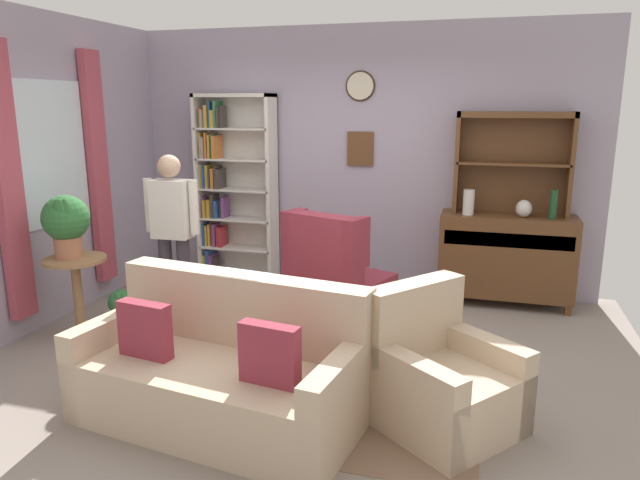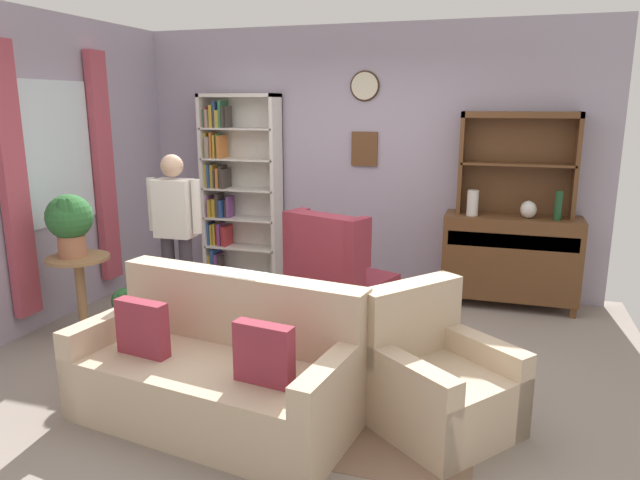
{
  "view_description": "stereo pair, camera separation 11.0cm",
  "coord_description": "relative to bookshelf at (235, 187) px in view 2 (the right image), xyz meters",
  "views": [
    {
      "loc": [
        1.32,
        -4.06,
        1.99
      ],
      "look_at": [
        0.1,
        0.2,
        0.95
      ],
      "focal_mm": 32.61,
      "sensor_mm": 36.0,
      "label": 1
    },
    {
      "loc": [
        1.42,
        -4.03,
        1.99
      ],
      "look_at": [
        0.1,
        0.2,
        0.95
      ],
      "focal_mm": 32.61,
      "sensor_mm": 36.0,
      "label": 2
    }
  ],
  "objects": [
    {
      "name": "ground_plane",
      "position": [
        1.46,
        -1.94,
        -1.07
      ],
      "size": [
        5.4,
        4.6,
        0.02
      ],
      "primitive_type": "cube",
      "color": "gray"
    },
    {
      "name": "wall_back",
      "position": [
        1.46,
        0.19,
        0.34
      ],
      "size": [
        5.0,
        0.09,
        2.8
      ],
      "color": "#A399AD",
      "rests_on": "ground_plane"
    },
    {
      "name": "wall_left",
      "position": [
        -1.06,
        -1.89,
        0.34
      ],
      "size": [
        0.16,
        4.2,
        2.8
      ],
      "color": "#A399AD",
      "rests_on": "ground_plane"
    },
    {
      "name": "area_rug",
      "position": [
        1.66,
        -2.24,
        -1.06
      ],
      "size": [
        2.37,
        2.0,
        0.01
      ],
      "primitive_type": "cube",
      "color": "#846651",
      "rests_on": "ground_plane"
    },
    {
      "name": "bookshelf",
      "position": [
        0.0,
        0.0,
        0.0
      ],
      "size": [
        0.9,
        0.3,
        2.1
      ],
      "color": "silver",
      "rests_on": "ground_plane"
    },
    {
      "name": "sideboard",
      "position": [
        3.02,
        -0.08,
        -0.55
      ],
      "size": [
        1.3,
        0.45,
        0.92
      ],
      "color": "brown",
      "rests_on": "ground_plane"
    },
    {
      "name": "sideboard_hutch",
      "position": [
        3.02,
        0.03,
        0.5
      ],
      "size": [
        1.1,
        0.26,
        1.0
      ],
      "color": "brown",
      "rests_on": "sideboard"
    },
    {
      "name": "vase_tall",
      "position": [
        2.63,
        -0.16,
        -0.02
      ],
      "size": [
        0.11,
        0.11,
        0.25
      ],
      "primitive_type": "cylinder",
      "color": "beige",
      "rests_on": "sideboard"
    },
    {
      "name": "vase_round",
      "position": [
        3.15,
        -0.15,
        -0.06
      ],
      "size": [
        0.15,
        0.15,
        0.17
      ],
      "primitive_type": "ellipsoid",
      "color": "beige",
      "rests_on": "sideboard"
    },
    {
      "name": "bottle_wine",
      "position": [
        3.41,
        -0.17,
        -0.0
      ],
      "size": [
        0.07,
        0.07,
        0.28
      ],
      "primitive_type": "cylinder",
      "color": "#194223",
      "rests_on": "sideboard"
    },
    {
      "name": "couch_floral",
      "position": [
        1.24,
        -2.89,
        -0.75
      ],
      "size": [
        1.9,
        1.1,
        0.9
      ],
      "color": "#C6AD8E",
      "rests_on": "ground_plane"
    },
    {
      "name": "armchair_floral",
      "position": [
        2.58,
        -2.58,
        -0.77
      ],
      "size": [
        1.08,
        1.07,
        0.88
      ],
      "color": "#C6AD8E",
      "rests_on": "ground_plane"
    },
    {
      "name": "wingback_chair",
      "position": [
        1.5,
        -1.03,
        -0.68
      ],
      "size": [
        1.01,
        1.02,
        1.05
      ],
      "color": "maroon",
      "rests_on": "ground_plane"
    },
    {
      "name": "plant_stand",
      "position": [
        -0.53,
        -2.02,
        -0.62
      ],
      "size": [
        0.52,
        0.52,
        0.72
      ],
      "color": "#997047",
      "rests_on": "ground_plane"
    },
    {
      "name": "potted_plant_large",
      "position": [
        -0.57,
        -2.03,
        -0.03
      ],
      "size": [
        0.39,
        0.39,
        0.53
      ],
      "color": "#AD6B4C",
      "rests_on": "plant_stand"
    },
    {
      "name": "potted_plant_small",
      "position": [
        -0.39,
        -1.63,
        -0.87
      ],
      "size": [
        0.24,
        0.24,
        0.32
      ],
      "color": "beige",
      "rests_on": "ground_plane"
    },
    {
      "name": "person_reading",
      "position": [
        0.11,
        -1.48,
        -0.16
      ],
      "size": [
        0.52,
        0.21,
        1.56
      ],
      "color": "#38333D",
      "rests_on": "ground_plane"
    },
    {
      "name": "coffee_table",
      "position": [
        1.41,
        -1.9,
        -0.71
      ],
      "size": [
        0.8,
        0.5,
        0.42
      ],
      "color": "brown",
      "rests_on": "ground_plane"
    },
    {
      "name": "book_stack",
      "position": [
        1.46,
        -1.82,
        -0.6
      ],
      "size": [
        0.21,
        0.16,
        0.08
      ],
      "color": "#CC7233",
      "rests_on": "coffee_table"
    }
  ]
}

